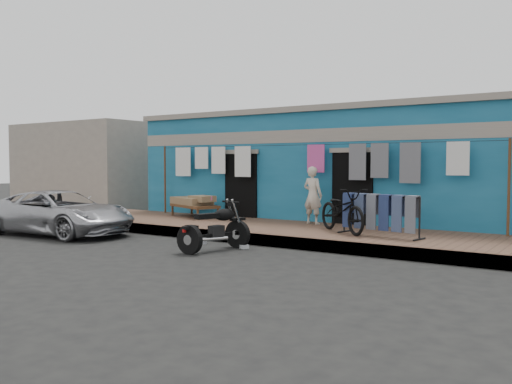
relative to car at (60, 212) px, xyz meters
The scene contains 15 objects.
ground 4.84m from the car, ahead, with size 80.00×80.00×0.00m, color black.
sidewalk 5.57m from the car, 30.19° to the left, with size 28.00×3.00×0.25m, color brown.
curb 5.01m from the car, 15.63° to the left, with size 28.00×0.10×0.25m, color gray.
building 8.38m from the car, 54.70° to the left, with size 12.20×5.20×3.36m.
neighbor_left 9.26m from the car, 132.37° to the left, with size 6.00×5.00×3.40m, color #9E9384.
clothesline 6.23m from the car, 41.47° to the left, with size 10.06×0.06×2.10m.
car is the anchor object (origin of this frame).
seated_person 6.46m from the car, 35.79° to the left, with size 0.53×0.36×1.48m, color beige.
bicycle 7.10m from the car, 21.84° to the left, with size 0.67×1.90×1.23m, color black.
motorcycle 4.86m from the car, ahead, with size 0.92×1.65×1.01m, color black, non-canonical shape.
charpoy 3.80m from the car, 66.87° to the left, with size 2.00×1.46×0.61m, color brown, non-canonical shape.
jeans_rack 7.93m from the car, 18.61° to the left, with size 1.97×0.72×0.93m, color black, non-canonical shape.
litter_a 4.07m from the car, 11.99° to the left, with size 0.20×0.16×0.09m, color silver.
litter_b 5.27m from the car, ahead, with size 0.16×0.12×0.08m, color silver.
litter_c 4.14m from the car, 10.66° to the left, with size 0.17×0.14×0.07m, color silver.
Camera 1 is at (6.98, -8.33, 1.80)m, focal length 38.00 mm.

